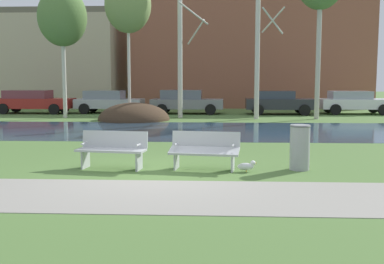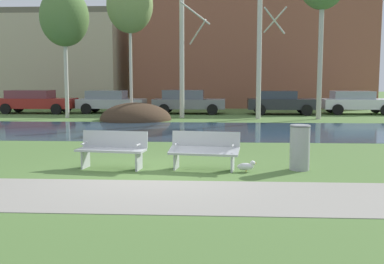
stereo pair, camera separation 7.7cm
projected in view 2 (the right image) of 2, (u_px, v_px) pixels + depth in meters
The scene contains 19 objects.
ground_plane at pixel (186, 127), 20.03m from camera, with size 120.00×120.00×0.00m, color #517538.
paved_path_strip at pixel (140, 195), 8.26m from camera, with size 60.00×2.40×0.01m, color gray.
river_band at pixel (184, 130), 18.77m from camera, with size 80.00×7.00×0.01m, color #284256.
soil_mound at pixel (136, 120), 23.58m from camera, with size 3.66×3.55×1.79m, color #423021.
bench_left at pixel (112, 149), 10.69m from camera, with size 1.66×0.78×0.87m.
bench_right at pixel (204, 149), 10.57m from camera, with size 1.66×0.78×0.87m.
trash_bin at pixel (300, 147), 10.54m from camera, with size 0.48×0.48×1.04m.
seagull at pixel (246, 166), 10.35m from camera, with size 0.44×0.16×0.26m.
birch_far_left at pixel (64, 18), 24.35m from camera, with size 2.58×2.58×6.90m.
birch_left at pixel (130, 5), 23.76m from camera, with size 2.40×2.40×7.57m.
birch_center_left at pixel (183, 42), 24.44m from camera, with size 1.65×2.80×8.02m.
birch_center at pixel (260, 40), 23.77m from camera, with size 1.51×2.64×8.09m.
parked_van_nearest_red at pixel (35, 101), 28.15m from camera, with size 4.75×2.00×1.42m.
parked_sedan_second_silver at pixel (110, 101), 28.33m from camera, with size 4.10×2.15×1.39m.
parked_hatch_third_grey at pixel (187, 101), 27.76m from camera, with size 4.36×2.03×1.44m.
parked_wagon_fourth_dark at pixel (280, 102), 27.25m from camera, with size 4.05×2.08×1.40m.
parked_suv_fifth_white at pixel (356, 102), 27.54m from camera, with size 4.19×2.16×1.38m.
building_beige_block at pixel (56, 61), 36.79m from camera, with size 11.47×9.61×7.05m.
building_brick_low at pixel (251, 49), 35.86m from camera, with size 17.23×7.59×8.82m.
Camera 2 is at (1.39, -9.88, 2.08)m, focal length 43.04 mm.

